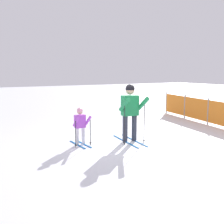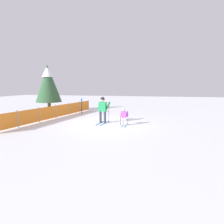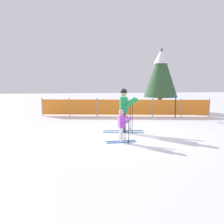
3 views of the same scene
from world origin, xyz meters
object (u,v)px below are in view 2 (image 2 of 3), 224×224
(skier_adult, at_px, (103,108))
(skier_child, at_px, (124,115))
(safety_fence, at_px, (56,111))
(trail_marker, at_px, (82,104))
(conifer_far, at_px, (48,83))

(skier_adult, xyz_separation_m, skier_child, (-0.38, -1.43, -0.40))
(skier_adult, distance_m, safety_fence, 3.95)
(skier_adult, relative_size, trail_marker, 1.27)
(conifer_far, distance_m, trail_marker, 3.88)
(skier_adult, distance_m, skier_child, 1.53)
(safety_fence, xyz_separation_m, conifer_far, (3.01, 2.42, 2.13))
(conifer_far, relative_size, trail_marker, 3.21)
(skier_child, xyz_separation_m, conifer_far, (4.21, 7.68, 2.03))
(trail_marker, bearing_deg, skier_adult, -140.02)
(conifer_far, bearing_deg, safety_fence, -141.25)
(safety_fence, relative_size, trail_marker, 7.04)
(conifer_far, height_order, trail_marker, conifer_far)
(skier_child, height_order, trail_marker, trail_marker)
(skier_child, relative_size, conifer_far, 0.25)
(conifer_far, xyz_separation_m, trail_marker, (-0.42, -3.40, -1.82))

